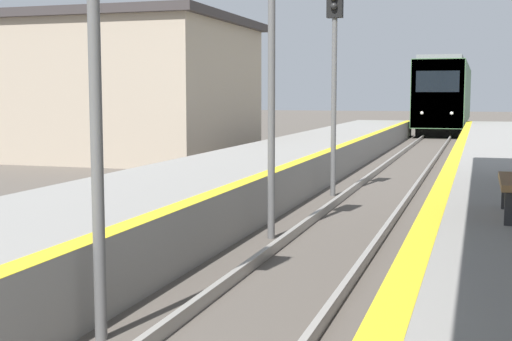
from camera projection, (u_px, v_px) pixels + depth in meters
name	position (u px, v px, depth m)	size (l,w,h in m)	color
train	(447.00, 96.00, 47.86)	(2.78, 21.99, 4.50)	black
signal_mid	(271.00, 26.00, 11.48)	(0.36, 0.31, 5.04)	#595959
signal_far	(334.00, 46.00, 16.43)	(0.36, 0.31, 5.04)	#595959
station_building	(113.00, 88.00, 27.10)	(9.82, 8.34, 5.22)	tan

